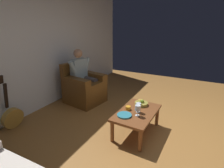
{
  "coord_description": "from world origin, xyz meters",
  "views": [
    {
      "loc": [
        2.71,
        0.26,
        1.79
      ],
      "look_at": [
        -0.15,
        -1.23,
        0.69
      ],
      "focal_mm": 28.61,
      "sensor_mm": 36.0,
      "label": 1
    }
  ],
  "objects_px": {
    "coffee_table": "(137,115)",
    "wine_glass_far": "(138,108)",
    "decorative_dish": "(124,115)",
    "armchair": "(84,88)",
    "guitar": "(12,116)",
    "wine_glass_near": "(138,106)",
    "person_seated": "(83,74)",
    "fruit_bowl": "(141,103)",
    "candle_jar": "(128,108)"
  },
  "relations": [
    {
      "from": "decorative_dish",
      "to": "coffee_table",
      "type": "bearing_deg",
      "value": 150.28
    },
    {
      "from": "person_seated",
      "to": "guitar",
      "type": "relative_size",
      "value": 1.29
    },
    {
      "from": "armchair",
      "to": "wine_glass_far",
      "type": "xyz_separation_m",
      "value": [
        0.76,
        1.61,
        0.18
      ]
    },
    {
      "from": "decorative_dish",
      "to": "candle_jar",
      "type": "height_order",
      "value": "candle_jar"
    },
    {
      "from": "wine_glass_near",
      "to": "decorative_dish",
      "type": "distance_m",
      "value": 0.28
    },
    {
      "from": "coffee_table",
      "to": "fruit_bowl",
      "type": "relative_size",
      "value": 4.06
    },
    {
      "from": "coffee_table",
      "to": "wine_glass_near",
      "type": "xyz_separation_m",
      "value": [
        0.01,
        0.02,
        0.17
      ]
    },
    {
      "from": "candle_jar",
      "to": "wine_glass_far",
      "type": "bearing_deg",
      "value": 59.13
    },
    {
      "from": "coffee_table",
      "to": "wine_glass_near",
      "type": "relative_size",
      "value": 5.94
    },
    {
      "from": "person_seated",
      "to": "wine_glass_near",
      "type": "relative_size",
      "value": 7.72
    },
    {
      "from": "armchair",
      "to": "wine_glass_near",
      "type": "height_order",
      "value": "armchair"
    },
    {
      "from": "person_seated",
      "to": "fruit_bowl",
      "type": "distance_m",
      "value": 1.59
    },
    {
      "from": "guitar",
      "to": "decorative_dish",
      "type": "relative_size",
      "value": 4.15
    },
    {
      "from": "wine_glass_near",
      "to": "fruit_bowl",
      "type": "height_order",
      "value": "wine_glass_near"
    },
    {
      "from": "armchair",
      "to": "coffee_table",
      "type": "bearing_deg",
      "value": 76.15
    },
    {
      "from": "coffee_table",
      "to": "armchair",
      "type": "bearing_deg",
      "value": -112.36
    },
    {
      "from": "armchair",
      "to": "candle_jar",
      "type": "height_order",
      "value": "armchair"
    },
    {
      "from": "person_seated",
      "to": "wine_glass_near",
      "type": "distance_m",
      "value": 1.72
    },
    {
      "from": "wine_glass_far",
      "to": "decorative_dish",
      "type": "distance_m",
      "value": 0.24
    },
    {
      "from": "guitar",
      "to": "decorative_dish",
      "type": "xyz_separation_m",
      "value": [
        -0.65,
        1.88,
        0.19
      ]
    },
    {
      "from": "wine_glass_near",
      "to": "decorative_dish",
      "type": "bearing_deg",
      "value": -34.73
    },
    {
      "from": "guitar",
      "to": "wine_glass_near",
      "type": "relative_size",
      "value": 6.0
    },
    {
      "from": "fruit_bowl",
      "to": "coffee_table",
      "type": "bearing_deg",
      "value": 4.79
    },
    {
      "from": "armchair",
      "to": "fruit_bowl",
      "type": "relative_size",
      "value": 3.94
    },
    {
      "from": "decorative_dish",
      "to": "fruit_bowl",
      "type": "bearing_deg",
      "value": 168.06
    },
    {
      "from": "armchair",
      "to": "guitar",
      "type": "xyz_separation_m",
      "value": [
        1.51,
        -0.46,
        -0.12
      ]
    },
    {
      "from": "wine_glass_far",
      "to": "decorative_dish",
      "type": "height_order",
      "value": "wine_glass_far"
    },
    {
      "from": "armchair",
      "to": "wine_glass_near",
      "type": "distance_m",
      "value": 1.71
    },
    {
      "from": "person_seated",
      "to": "decorative_dish",
      "type": "height_order",
      "value": "person_seated"
    },
    {
      "from": "coffee_table",
      "to": "wine_glass_near",
      "type": "height_order",
      "value": "wine_glass_near"
    },
    {
      "from": "fruit_bowl",
      "to": "candle_jar",
      "type": "relative_size",
      "value": 2.66
    },
    {
      "from": "guitar",
      "to": "wine_glass_far",
      "type": "xyz_separation_m",
      "value": [
        -0.75,
        2.06,
        0.3
      ]
    },
    {
      "from": "decorative_dish",
      "to": "armchair",
      "type": "bearing_deg",
      "value": -121.25
    },
    {
      "from": "guitar",
      "to": "wine_glass_near",
      "type": "distance_m",
      "value": 2.23
    },
    {
      "from": "wine_glass_near",
      "to": "coffee_table",
      "type": "bearing_deg",
      "value": -104.24
    },
    {
      "from": "armchair",
      "to": "decorative_dish",
      "type": "xyz_separation_m",
      "value": [
        0.86,
        1.43,
        0.07
      ]
    },
    {
      "from": "wine_glass_near",
      "to": "fruit_bowl",
      "type": "relative_size",
      "value": 0.68
    },
    {
      "from": "coffee_table",
      "to": "wine_glass_far",
      "type": "bearing_deg",
      "value": 22.34
    },
    {
      "from": "decorative_dish",
      "to": "candle_jar",
      "type": "xyz_separation_m",
      "value": [
        -0.23,
        -0.03,
        0.02
      ]
    },
    {
      "from": "coffee_table",
      "to": "wine_glass_far",
      "type": "distance_m",
      "value": 0.23
    },
    {
      "from": "wine_glass_near",
      "to": "wine_glass_far",
      "type": "distance_m",
      "value": 0.12
    },
    {
      "from": "guitar",
      "to": "candle_jar",
      "type": "height_order",
      "value": "guitar"
    },
    {
      "from": "person_seated",
      "to": "coffee_table",
      "type": "xyz_separation_m",
      "value": [
        0.64,
        1.56,
        -0.34
      ]
    },
    {
      "from": "armchair",
      "to": "coffee_table",
      "type": "height_order",
      "value": "armchair"
    },
    {
      "from": "guitar",
      "to": "person_seated",
      "type": "bearing_deg",
      "value": 163.29
    },
    {
      "from": "armchair",
      "to": "decorative_dish",
      "type": "height_order",
      "value": "armchair"
    },
    {
      "from": "armchair",
      "to": "decorative_dish",
      "type": "distance_m",
      "value": 1.67
    },
    {
      "from": "guitar",
      "to": "armchair",
      "type": "bearing_deg",
      "value": 163.19
    },
    {
      "from": "fruit_bowl",
      "to": "decorative_dish",
      "type": "xyz_separation_m",
      "value": [
        0.5,
        -0.11,
        -0.03
      ]
    },
    {
      "from": "guitar",
      "to": "fruit_bowl",
      "type": "height_order",
      "value": "guitar"
    }
  ]
}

